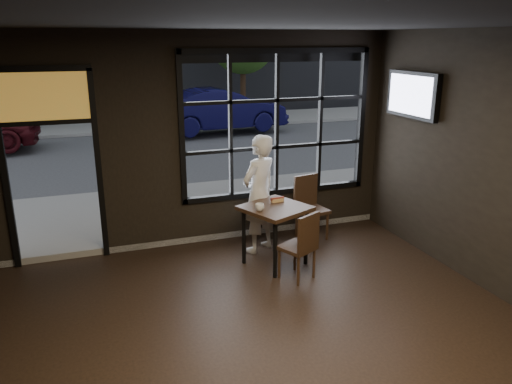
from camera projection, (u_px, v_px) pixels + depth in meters
name	position (u px, v px, depth m)	size (l,w,h in m)	color
floor	(293.00, 376.00, 4.75)	(6.00, 7.00, 0.02)	black
ceiling	(302.00, 19.00, 3.80)	(6.00, 7.00, 0.02)	black
window_frame	(277.00, 124.00, 7.75)	(3.06, 0.12, 2.28)	black
stained_transom	(44.00, 96.00, 6.54)	(1.20, 0.06, 0.70)	orange
street_asphalt	(112.00, 100.00, 26.39)	(60.00, 41.00, 0.04)	#545456
cafe_table	(275.00, 235.00, 6.99)	(0.80, 0.80, 0.86)	black
chair_near	(297.00, 245.00, 6.56)	(0.41, 0.41, 0.94)	black
chair_window	(312.00, 208.00, 7.88)	(0.44, 0.44, 1.00)	black
man	(259.00, 194.00, 7.32)	(0.65, 0.42, 1.77)	silver
hotdog	(277.00, 200.00, 7.05)	(0.20, 0.08, 0.06)	tan
cup	(260.00, 207.00, 6.69)	(0.12, 0.12, 0.10)	silver
tv	(413.00, 95.00, 7.26)	(0.13, 1.14, 0.66)	black
navy_car	(221.00, 110.00, 16.56)	(1.50, 4.31, 1.42)	#0B0A34
tree_left	(25.00, 40.00, 16.52)	(2.54, 2.54, 4.33)	#332114
tree_right	(243.00, 40.00, 18.62)	(2.52, 2.52, 4.30)	#332114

